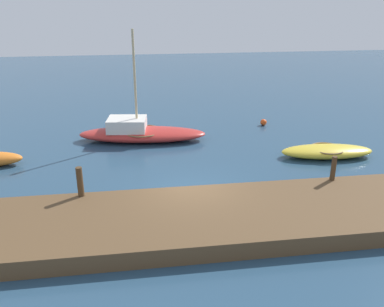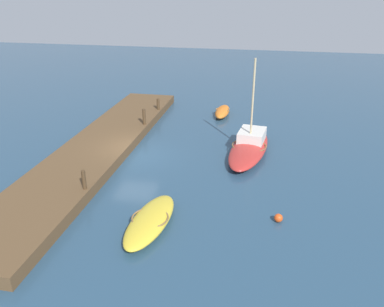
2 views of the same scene
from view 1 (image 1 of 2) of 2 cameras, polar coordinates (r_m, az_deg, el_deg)
The scene contains 7 objects.
ground_plane at distance 15.84m, azimuth -0.15°, elevation -5.95°, with size 84.00×84.00×0.00m, color navy.
dock_platform at distance 13.69m, azimuth 1.23°, elevation -9.23°, with size 23.41×3.99×0.59m, color brown.
rowboat_yellow at distance 20.53m, azimuth 18.36°, elevation 0.30°, with size 4.51×1.91×0.57m.
sailboat_red at distance 21.87m, azimuth -7.32°, elevation 2.98°, with size 6.92×2.86×5.76m.
mooring_post_mid_west at distance 14.85m, azimuth -15.41°, elevation -3.84°, with size 0.22×0.22×1.09m, color #47331E.
mooring_post_mid_east at distance 16.48m, azimuth 19.19°, elevation -1.98°, with size 0.19×0.19×0.97m, color #47331E.
marker_buoy at distance 24.78m, azimuth 9.97°, elevation 4.33°, with size 0.38×0.38×0.38m, color #E54C19.
Camera 1 is at (-1.97, -13.97, 7.21)m, focal length 38.09 mm.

